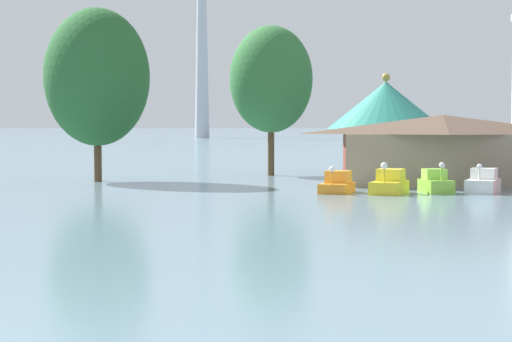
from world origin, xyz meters
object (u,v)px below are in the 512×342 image
Objects in this scene: pedal_boat_yellow at (389,184)px; pedal_boat_lime at (436,183)px; boathouse at (443,149)px; shoreline_tree_mid at (271,79)px; pedal_boat_white at (483,183)px; pedal_boat_orange at (337,184)px; green_roof_pavilion at (386,120)px; shoreline_tree_tall_left at (97,77)px.

pedal_boat_lime is at bearing 123.22° from pedal_boat_yellow.
shoreline_tree_mid is (-12.41, 9.59, 5.11)m from boathouse.
boathouse reaches higher than pedal_boat_white.
boathouse is at bearing -145.02° from pedal_boat_white.
pedal_boat_yellow is at bearing -88.16° from pedal_boat_lime.
shoreline_tree_mid is (-5.77, 16.49, 7.02)m from pedal_boat_orange.
pedal_boat_orange is 1.15× the size of pedal_boat_lime.
pedal_boat_lime is 0.27× the size of green_roof_pavilion.
pedal_boat_lime is 24.76m from shoreline_tree_tall_left.
shoreline_tree_mid reaches higher than boathouse.
pedal_boat_yellow is (3.02, -0.42, 0.07)m from pedal_boat_orange.
shoreline_tree_tall_left is (-25.47, 6.68, 6.73)m from pedal_boat_white.
pedal_boat_orange is at bearing -101.61° from pedal_boat_lime.
pedal_boat_yellow is at bearing -22.09° from shoreline_tree_tall_left.
pedal_boat_yellow is 1.04× the size of pedal_boat_white.
pedal_boat_yellow is at bearing -62.53° from shoreline_tree_mid.
pedal_boat_orange is at bearing -70.71° from shoreline_tree_mid.
boathouse is 1.39× the size of green_roof_pavilion.
boathouse is at bearing 155.73° from pedal_boat_lime.
shoreline_tree_tall_left is (-20.01, 8.12, 6.73)m from pedal_boat_yellow.
shoreline_tree_tall_left is 14.25m from shoreline_tree_mid.
shoreline_tree_mid reaches higher than pedal_boat_lime.
pedal_boat_lime is 0.22× the size of shoreline_tree_tall_left.
boathouse is at bearing -37.71° from shoreline_tree_mid.
boathouse is (0.93, 6.45, 1.85)m from pedal_boat_lime.
pedal_boat_white is 22.16m from shoreline_tree_mid.
pedal_boat_orange is 5.72m from pedal_boat_lime.
shoreline_tree_tall_left is (-20.20, -13.95, 2.94)m from green_roof_pavilion.
pedal_boat_white is (2.77, 0.57, 0.00)m from pedal_boat_lime.
green_roof_pavilion is 0.83× the size of shoreline_tree_mid.
shoreline_tree_mid is (11.22, 8.79, 0.22)m from shoreline_tree_tall_left.
pedal_boat_orange is at bearing -65.61° from pedal_boat_white.
shoreline_tree_tall_left is (-23.62, 0.80, 4.88)m from boathouse.
green_roof_pavilion is (-2.49, 21.20, 3.79)m from pedal_boat_lime.
pedal_boat_orange is 0.25× the size of shoreline_tree_tall_left.
shoreline_tree_tall_left reaches higher than pedal_boat_lime.
boathouse is at bearing 148.17° from pedal_boat_orange.
pedal_boat_yellow is 8.37m from boathouse.
pedal_boat_lime is (5.71, 0.45, 0.07)m from pedal_boat_orange.
green_roof_pavilion reaches higher than boathouse.
boathouse is at bearing 169.03° from pedal_boat_yellow.
pedal_boat_orange is 0.23× the size of boathouse.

